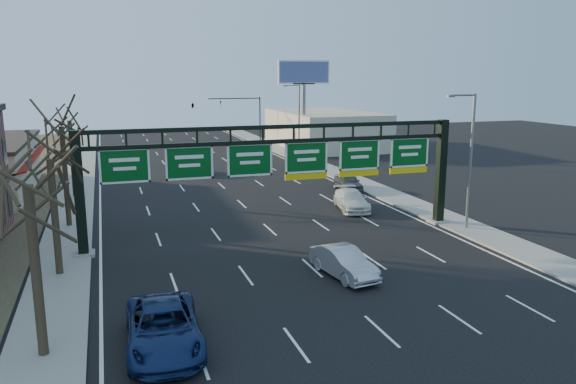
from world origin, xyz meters
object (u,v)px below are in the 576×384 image
object	(u,v)px
sign_gantry	(281,166)
car_silver_sedan	(344,262)
car_white_wagon	(351,200)
car_blue_suv	(163,328)

from	to	relation	value
sign_gantry	car_silver_sedan	bearing A→B (deg)	-83.07
sign_gantry	car_silver_sedan	size ratio (longest dim) A/B	5.41
sign_gantry	car_silver_sedan	distance (m)	8.68
sign_gantry	car_white_wagon	distance (m)	10.04
car_silver_sedan	car_blue_suv	bearing A→B (deg)	-161.37
car_blue_suv	car_white_wagon	distance (m)	24.32
car_blue_suv	car_silver_sedan	bearing A→B (deg)	29.78
car_silver_sedan	car_white_wagon	size ratio (longest dim) A/B	0.89
car_silver_sedan	car_white_wagon	world-z (taller)	car_silver_sedan
car_blue_suv	car_white_wagon	size ratio (longest dim) A/B	1.16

